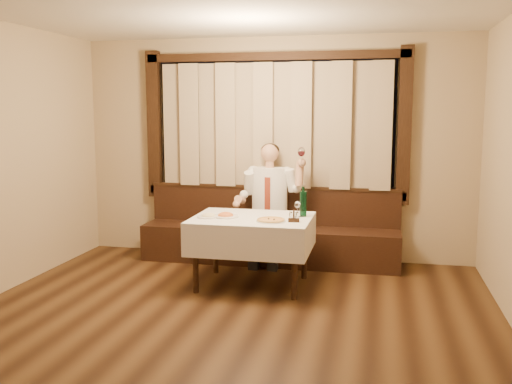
% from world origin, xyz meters
% --- Properties ---
extents(room, '(5.01, 6.01, 2.81)m').
position_xyz_m(room, '(-0.00, 0.97, 1.50)').
color(room, black).
rests_on(room, ground).
extents(banquette, '(3.20, 0.61, 0.94)m').
position_xyz_m(banquette, '(0.00, 2.72, 0.31)').
color(banquette, black).
rests_on(banquette, ground).
extents(dining_table, '(1.27, 0.97, 0.76)m').
position_xyz_m(dining_table, '(0.00, 1.70, 0.65)').
color(dining_table, black).
rests_on(dining_table, ground).
extents(pizza, '(0.31, 0.31, 0.03)m').
position_xyz_m(pizza, '(0.24, 1.51, 0.77)').
color(pizza, white).
rests_on(pizza, dining_table).
extents(pasta_red, '(0.27, 0.27, 0.09)m').
position_xyz_m(pasta_red, '(-0.28, 1.64, 0.79)').
color(pasta_red, white).
rests_on(pasta_red, dining_table).
extents(pasta_cream, '(0.24, 0.24, 0.08)m').
position_xyz_m(pasta_cream, '(-0.45, 1.59, 0.79)').
color(pasta_cream, white).
rests_on(pasta_cream, dining_table).
extents(green_bottle, '(0.07, 0.07, 0.34)m').
position_xyz_m(green_bottle, '(0.53, 1.86, 0.90)').
color(green_bottle, '#0D3F21').
rests_on(green_bottle, dining_table).
extents(table_wine_glass, '(0.07, 0.07, 0.17)m').
position_xyz_m(table_wine_glass, '(0.48, 1.81, 0.88)').
color(table_wine_glass, white).
rests_on(table_wine_glass, dining_table).
extents(cruet_caddy, '(0.12, 0.07, 0.12)m').
position_xyz_m(cruet_caddy, '(0.48, 1.54, 0.80)').
color(cruet_caddy, black).
rests_on(cruet_caddy, dining_table).
extents(seated_man, '(0.83, 0.62, 1.49)m').
position_xyz_m(seated_man, '(0.00, 2.63, 0.86)').
color(seated_man, black).
rests_on(seated_man, ground).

